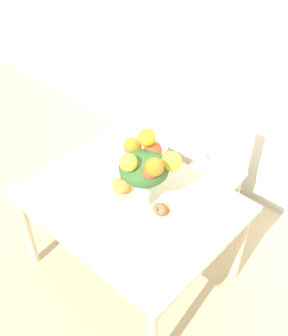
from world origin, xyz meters
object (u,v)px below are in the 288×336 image
Objects in this scene: pumpkin at (122,185)px; turkey_figurine at (161,208)px; flower_vase at (146,167)px; dining_chair_near_window at (216,171)px.

turkey_figurine is at bearing 5.42° from pumpkin.
flower_vase is at bearing 13.66° from pumpkin.
turkey_figurine is at bearing -4.69° from flower_vase.
pumpkin is at bearing -105.67° from dining_chair_near_window.
flower_vase is at bearing -94.57° from dining_chair_near_window.
flower_vase reaches higher than turkey_figurine.
dining_chair_near_window is (-0.13, 0.81, -0.30)m from turkey_figurine.
pumpkin is 0.14× the size of dining_chair_near_window.
dining_chair_near_window is at bearing 99.07° from turkey_figurine.
pumpkin is 0.31m from turkey_figurine.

